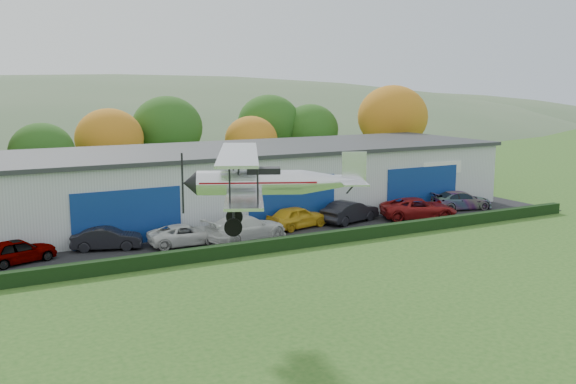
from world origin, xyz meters
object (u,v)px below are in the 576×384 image
car_7 (461,200)px  biplane (266,180)px  car_4 (297,217)px  car_1 (107,238)px  car_6 (419,208)px  hangar (257,179)px  car_3 (246,228)px  car_2 (186,235)px  car_5 (350,212)px  car_0 (18,251)px

car_7 → biplane: (-25.49, -15.72, 5.58)m
car_4 → car_1: bearing=76.7°
car_6 → car_7: car_6 is taller
hangar → car_1: bearing=-153.6°
hangar → car_4: bearing=-91.6°
hangar → car_7: (15.09, -7.25, -1.86)m
car_1 → car_7: bearing=-73.4°
hangar → car_4: 7.24m
car_3 → car_4: bearing=-83.1°
car_4 → biplane: (-10.21, -15.96, 5.52)m
car_2 → car_7: (23.89, 0.62, 0.08)m
hangar → car_3: bearing=-119.7°
car_5 → car_6: size_ratio=0.85×
car_0 → car_2: size_ratio=0.89×
car_1 → car_5: car_5 is taller
car_0 → car_7: 33.80m
hangar → biplane: bearing=-114.4°
car_0 → car_3: bearing=-113.0°
car_0 → car_4: (18.52, 0.44, 0.08)m
car_7 → biplane: 30.46m
car_0 → car_2: car_0 is taller
car_2 → car_7: size_ratio=0.93×
car_5 → car_6: (5.33, -1.40, -0.01)m
car_1 → car_2: 4.85m
hangar → car_3: 10.05m
car_1 → car_2: car_1 is taller
car_1 → car_2: (4.71, -1.16, -0.04)m
car_1 → car_6: bearing=-76.9°
car_0 → car_7: (33.80, 0.20, 0.02)m
car_2 → car_5: size_ratio=0.97×
hangar → car_3: hangar is taller
car_4 → car_6: size_ratio=0.82×
car_0 → biplane: (8.31, -15.52, 5.60)m
hangar → car_5: hangar is taller
car_1 → car_3: car_3 is taller
car_1 → car_5: size_ratio=0.87×
car_1 → car_5: (17.74, -0.46, 0.10)m
car_5 → car_6: car_5 is taller
car_2 → car_4: (8.61, 0.86, 0.14)m
car_2 → biplane: 16.21m
car_4 → car_5: size_ratio=0.96×
hangar → car_3: (-4.90, -8.60, -1.77)m
car_3 → car_6: 14.46m
car_1 → car_0: bearing=115.7°
car_4 → car_5: bearing=-104.1°
car_0 → car_4: 18.53m
car_2 → car_5: 13.05m
car_0 → car_5: (22.94, 0.28, 0.08)m
car_0 → car_1: size_ratio=0.99×
car_3 → car_7: size_ratio=1.13×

